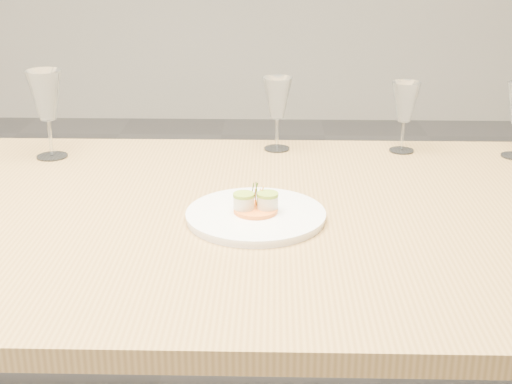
{
  "coord_description": "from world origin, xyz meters",
  "views": [
    {
      "loc": [
        0.34,
        -1.33,
        1.3
      ],
      "look_at": [
        0.3,
        -0.02,
        0.8
      ],
      "focal_mm": 50.0,
      "sensor_mm": 36.0,
      "label": 1
    }
  ],
  "objects_px": {
    "wine_glass_1": "(46,97)",
    "wine_glass_3": "(405,103)",
    "dinner_plate": "(256,214)",
    "wine_glass_2": "(277,100)",
    "dining_table": "(109,240)"
  },
  "relations": [
    {
      "from": "wine_glass_1",
      "to": "wine_glass_3",
      "type": "height_order",
      "value": "wine_glass_1"
    },
    {
      "from": "dinner_plate",
      "to": "wine_glass_2",
      "type": "height_order",
      "value": "wine_glass_2"
    },
    {
      "from": "dining_table",
      "to": "wine_glass_1",
      "type": "distance_m",
      "value": 0.46
    },
    {
      "from": "wine_glass_3",
      "to": "dinner_plate",
      "type": "bearing_deg",
      "value": -128.51
    },
    {
      "from": "wine_glass_1",
      "to": "dinner_plate",
      "type": "bearing_deg",
      "value": -36.52
    },
    {
      "from": "dinner_plate",
      "to": "wine_glass_3",
      "type": "distance_m",
      "value": 0.59
    },
    {
      "from": "wine_glass_3",
      "to": "dining_table",
      "type": "bearing_deg",
      "value": -148.24
    },
    {
      "from": "wine_glass_2",
      "to": "wine_glass_3",
      "type": "height_order",
      "value": "wine_glass_2"
    },
    {
      "from": "wine_glass_1",
      "to": "wine_glass_3",
      "type": "xyz_separation_m",
      "value": [
        0.87,
        0.07,
        -0.03
      ]
    },
    {
      "from": "dining_table",
      "to": "wine_glass_3",
      "type": "height_order",
      "value": "wine_glass_3"
    },
    {
      "from": "wine_glass_3",
      "to": "wine_glass_2",
      "type": "bearing_deg",
      "value": 178.53
    },
    {
      "from": "wine_glass_2",
      "to": "wine_glass_3",
      "type": "bearing_deg",
      "value": -1.47
    },
    {
      "from": "wine_glass_1",
      "to": "wine_glass_2",
      "type": "relative_size",
      "value": 1.16
    },
    {
      "from": "wine_glass_1",
      "to": "wine_glass_2",
      "type": "bearing_deg",
      "value": 7.91
    },
    {
      "from": "wine_glass_2",
      "to": "wine_glass_3",
      "type": "distance_m",
      "value": 0.32
    }
  ]
}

